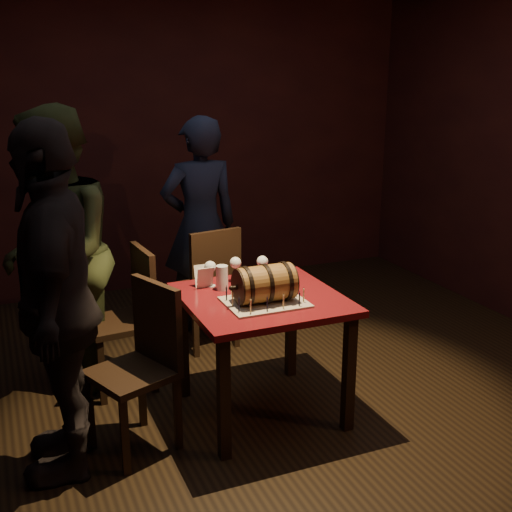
% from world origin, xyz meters
% --- Properties ---
extents(room_shell, '(5.04, 5.04, 2.80)m').
position_xyz_m(room_shell, '(0.00, 0.00, 1.40)').
color(room_shell, black).
rests_on(room_shell, ground).
extents(pub_table, '(0.90, 0.90, 0.75)m').
position_xyz_m(pub_table, '(-0.05, -0.10, 0.64)').
color(pub_table, '#530D13').
rests_on(pub_table, ground).
extents(cake_board, '(0.45, 0.35, 0.01)m').
position_xyz_m(cake_board, '(-0.08, -0.22, 0.76)').
color(cake_board, '#AA9B89').
rests_on(cake_board, pub_table).
extents(barrel_cake, '(0.38, 0.23, 0.23)m').
position_xyz_m(barrel_cake, '(-0.08, -0.22, 0.87)').
color(barrel_cake, brown).
rests_on(barrel_cake, cake_board).
extents(birthday_candles, '(0.40, 0.30, 0.09)m').
position_xyz_m(birthday_candles, '(-0.08, -0.22, 0.80)').
color(birthday_candles, '#DDC984').
rests_on(birthday_candles, cake_board).
extents(wine_glass_left, '(0.07, 0.07, 0.16)m').
position_xyz_m(wine_glass_left, '(-0.27, 0.18, 0.87)').
color(wine_glass_left, silver).
rests_on(wine_glass_left, pub_table).
extents(wine_glass_mid, '(0.07, 0.07, 0.16)m').
position_xyz_m(wine_glass_mid, '(-0.09, 0.20, 0.87)').
color(wine_glass_mid, silver).
rests_on(wine_glass_mid, pub_table).
extents(wine_glass_right, '(0.07, 0.07, 0.16)m').
position_xyz_m(wine_glass_right, '(0.07, 0.16, 0.87)').
color(wine_glass_right, silver).
rests_on(wine_glass_right, pub_table).
extents(pint_of_ale, '(0.07, 0.07, 0.15)m').
position_xyz_m(pint_of_ale, '(-0.22, 0.09, 0.82)').
color(pint_of_ale, silver).
rests_on(pint_of_ale, pub_table).
extents(menu_card, '(0.10, 0.05, 0.13)m').
position_xyz_m(menu_card, '(-0.31, 0.18, 0.81)').
color(menu_card, white).
rests_on(menu_card, pub_table).
extents(chair_back, '(0.46, 0.46, 0.93)m').
position_xyz_m(chair_back, '(-0.03, 0.91, 0.52)').
color(chair_back, black).
rests_on(chair_back, ground).
extents(chair_left_rear, '(0.43, 0.43, 0.93)m').
position_xyz_m(chair_left_rear, '(-0.69, 0.55, 0.52)').
color(chair_left_rear, black).
rests_on(chair_left_rear, ground).
extents(chair_left_front, '(0.52, 0.52, 0.93)m').
position_xyz_m(chair_left_front, '(-0.78, -0.17, 0.52)').
color(chair_left_front, black).
rests_on(chair_left_front, ground).
extents(person_back, '(0.62, 0.41, 1.70)m').
position_xyz_m(person_back, '(0.04, 1.33, 0.85)').
color(person_back, '#1A1F34').
rests_on(person_back, ground).
extents(person_left_rear, '(0.82, 0.98, 1.83)m').
position_xyz_m(person_left_rear, '(-1.10, 0.66, 0.92)').
color(person_left_rear, '#31391C').
rests_on(person_left_rear, ground).
extents(person_left_front, '(0.65, 1.13, 1.82)m').
position_xyz_m(person_left_front, '(-1.20, -0.21, 0.91)').
color(person_left_front, black).
rests_on(person_left_front, ground).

